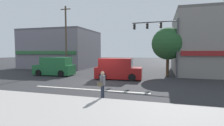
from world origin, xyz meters
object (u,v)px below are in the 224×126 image
(sedan_waiting_far, at_px, (111,67))
(van_crossing_leftbound, at_px, (55,67))
(traffic_light_mast, at_px, (165,37))
(van_parked_curbside, at_px, (118,69))
(utility_pole_near_left, at_px, (66,38))
(pedestrian_foreground_with_bag, at_px, (102,84))
(street_tree, at_px, (168,44))
(utility_pole_far_right, at_px, (181,43))

(sedan_waiting_far, relative_size, van_crossing_leftbound, 0.89)
(traffic_light_mast, xyz_separation_m, van_parked_curbside, (-4.47, -2.53, -3.30))
(traffic_light_mast, bearing_deg, van_parked_curbside, -150.54)
(utility_pole_near_left, height_order, van_parked_curbside, utility_pole_near_left)
(traffic_light_mast, distance_m, pedestrian_foreground_with_bag, 11.14)
(street_tree, bearing_deg, pedestrian_foreground_with_bag, -109.20)
(van_crossing_leftbound, bearing_deg, utility_pole_far_right, 21.41)
(utility_pole_near_left, bearing_deg, street_tree, -0.00)
(traffic_light_mast, xyz_separation_m, pedestrian_foreground_with_bag, (-3.48, -10.04, -3.35))
(sedan_waiting_far, bearing_deg, pedestrian_foreground_with_bag, -75.67)
(street_tree, distance_m, utility_pole_near_left, 12.85)
(van_parked_curbside, height_order, sedan_waiting_far, van_parked_curbside)
(utility_pole_near_left, bearing_deg, pedestrian_foreground_with_bag, -51.23)
(utility_pole_near_left, distance_m, traffic_light_mast, 12.48)
(utility_pole_near_left, xyz_separation_m, sedan_waiting_far, (5.69, 1.62, -3.78))
(utility_pole_far_right, relative_size, van_crossing_leftbound, 1.59)
(street_tree, distance_m, sedan_waiting_far, 7.89)
(van_parked_curbside, bearing_deg, utility_pole_near_left, 155.52)
(sedan_waiting_far, height_order, pedestrian_foreground_with_bag, pedestrian_foreground_with_bag)
(utility_pole_far_right, distance_m, sedan_waiting_far, 9.36)
(utility_pole_far_right, height_order, sedan_waiting_far, utility_pole_far_right)
(utility_pole_near_left, bearing_deg, van_crossing_leftbound, -85.79)
(utility_pole_near_left, height_order, traffic_light_mast, utility_pole_near_left)
(street_tree, relative_size, utility_pole_near_left, 0.63)
(utility_pole_far_right, distance_m, pedestrian_foreground_with_bag, 15.10)
(street_tree, distance_m, traffic_light_mast, 1.34)
(traffic_light_mast, relative_size, van_parked_curbside, 1.32)
(utility_pole_far_right, bearing_deg, van_crossing_leftbound, -158.59)
(traffic_light_mast, xyz_separation_m, sedan_waiting_far, (-6.74, 2.72, -3.59))
(utility_pole_far_right, bearing_deg, sedan_waiting_far, -173.48)
(van_crossing_leftbound, bearing_deg, street_tree, 13.20)
(van_crossing_leftbound, relative_size, pedestrian_foreground_with_bag, 2.79)
(traffic_light_mast, relative_size, pedestrian_foreground_with_bag, 3.71)
(van_parked_curbside, xyz_separation_m, sedan_waiting_far, (-2.27, 5.24, -0.29))
(traffic_light_mast, distance_m, sedan_waiting_far, 8.11)
(van_crossing_leftbound, height_order, pedestrian_foreground_with_bag, van_crossing_leftbound)
(utility_pole_near_left, distance_m, utility_pole_far_right, 14.69)
(utility_pole_near_left, distance_m, pedestrian_foreground_with_bag, 14.72)
(sedan_waiting_far, height_order, van_crossing_leftbound, van_crossing_leftbound)
(utility_pole_near_left, xyz_separation_m, utility_pole_far_right, (14.44, 2.62, -0.62))
(van_parked_curbside, height_order, van_crossing_leftbound, same)
(street_tree, relative_size, pedestrian_foreground_with_bag, 3.27)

